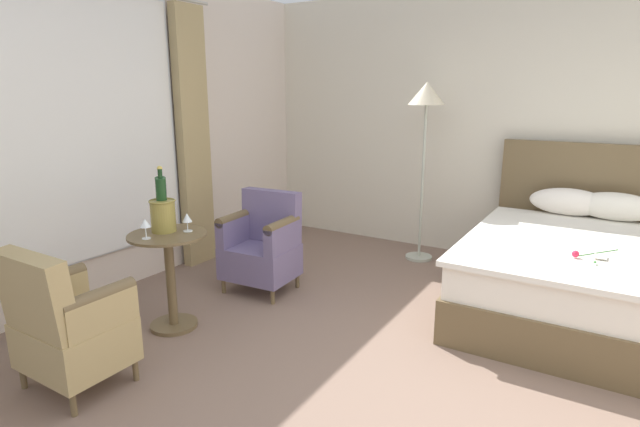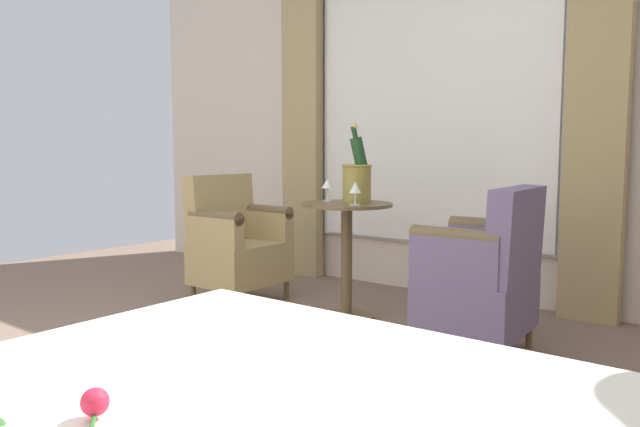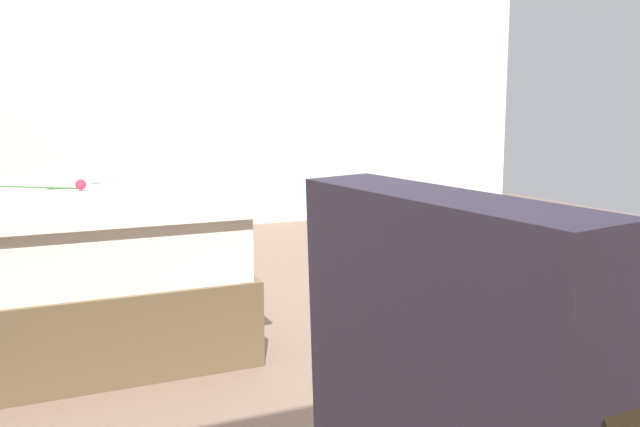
# 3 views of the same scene
# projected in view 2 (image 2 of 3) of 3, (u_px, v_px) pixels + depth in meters

# --- Properties ---
(wall_window_side) EXTENTS (0.27, 5.92, 2.78)m
(wall_window_side) POSITION_uv_depth(u_px,v_px,m) (436.00, 105.00, 4.57)
(wall_window_side) COLOR beige
(wall_window_side) RESTS_ON ground
(side_table_round) EXTENTS (0.57, 0.57, 0.74)m
(side_table_round) POSITION_uv_depth(u_px,v_px,m) (347.00, 251.00, 3.88)
(side_table_round) COLOR brown
(side_table_round) RESTS_ON ground
(champagne_bucket) EXTENTS (0.19, 0.19, 0.49)m
(champagne_bucket) POSITION_uv_depth(u_px,v_px,m) (357.00, 178.00, 3.86)
(champagne_bucket) COLOR olive
(champagne_bucket) RESTS_ON side_table_round
(wine_glass_near_bucket) EXTENTS (0.08, 0.08, 0.14)m
(wine_glass_near_bucket) POSITION_uv_depth(u_px,v_px,m) (328.00, 185.00, 3.96)
(wine_glass_near_bucket) COLOR white
(wine_glass_near_bucket) RESTS_ON side_table_round
(wine_glass_near_edge) EXTENTS (0.07, 0.07, 0.14)m
(wine_glass_near_edge) POSITION_uv_depth(u_px,v_px,m) (355.00, 189.00, 3.70)
(wine_glass_near_edge) COLOR white
(wine_glass_near_edge) RESTS_ON side_table_round
(armchair_by_window) EXTENTS (0.63, 0.55, 0.88)m
(armchair_by_window) POSITION_uv_depth(u_px,v_px,m) (484.00, 278.00, 3.20)
(armchair_by_window) COLOR brown
(armchair_by_window) RESTS_ON ground
(armchair_facing_bed) EXTENTS (0.59, 0.52, 0.89)m
(armchair_facing_bed) POSITION_uv_depth(u_px,v_px,m) (236.00, 243.00, 4.34)
(armchair_facing_bed) COLOR brown
(armchair_facing_bed) RESTS_ON ground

